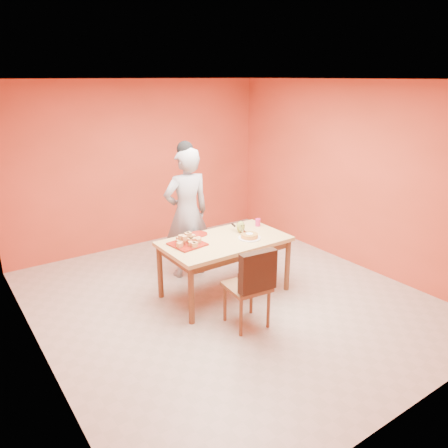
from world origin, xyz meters
TOP-DOWN VIEW (x-y plane):
  - floor at (0.00, 0.00)m, footprint 5.00×5.00m
  - ceiling at (0.00, 0.00)m, footprint 5.00×5.00m
  - wall_back at (0.00, 2.50)m, footprint 4.50×0.00m
  - wall_left at (-2.25, 0.00)m, footprint 0.00×5.00m
  - wall_right at (2.25, 0.00)m, footprint 0.00×5.00m
  - dining_table at (0.06, 0.15)m, footprint 1.60×0.90m
  - dining_chair at (-0.17, -0.63)m, footprint 0.50×0.57m
  - pastry_pile at (-0.42, 0.26)m, footprint 0.34×0.34m
  - person at (-0.03, 0.95)m, footprint 0.70×0.48m
  - pastry_platter at (-0.42, 0.26)m, footprint 0.42×0.42m
  - red_dinner_plate at (-0.11, 0.50)m, footprint 0.28×0.28m
  - white_cake_plate at (0.34, 0.00)m, footprint 0.34×0.34m
  - sponge_cake at (0.34, 0.00)m, footprint 0.28×0.28m
  - cake_server at (0.35, 0.18)m, footprint 0.12×0.25m
  - egg_ornament at (0.39, 0.26)m, footprint 0.15×0.13m
  - magenta_glass at (0.74, 0.33)m, footprint 0.09×0.09m
  - checker_tin at (0.57, 0.50)m, footprint 0.11×0.11m

SIDE VIEW (x-z plane):
  - floor at x=0.00m, z-range 0.00..0.00m
  - dining_chair at x=-0.17m, z-range 0.02..1.00m
  - dining_table at x=0.06m, z-range 0.29..1.05m
  - white_cake_plate at x=0.34m, z-range 0.76..0.77m
  - red_dinner_plate at x=-0.11m, z-range 0.76..0.77m
  - pastry_platter at x=-0.42m, z-range 0.76..0.78m
  - checker_tin at x=0.57m, z-range 0.76..0.79m
  - sponge_cake at x=0.34m, z-range 0.77..0.82m
  - magenta_glass at x=0.74m, z-range 0.76..0.86m
  - cake_server at x=0.35m, z-range 0.83..0.83m
  - egg_ornament at x=0.39m, z-range 0.76..0.91m
  - pastry_pile at x=-0.42m, z-range 0.78..0.89m
  - person at x=-0.03m, z-range 0.00..1.84m
  - wall_back at x=0.00m, z-range -0.90..3.60m
  - wall_left at x=-2.25m, z-range -1.15..3.85m
  - wall_right at x=2.25m, z-range -1.15..3.85m
  - ceiling at x=0.00m, z-range 2.70..2.70m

